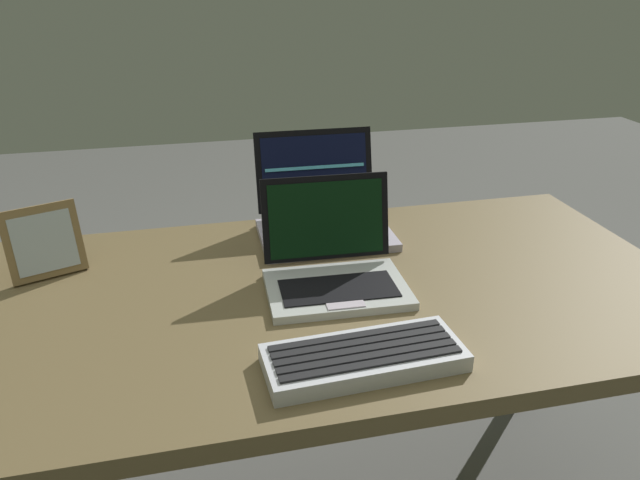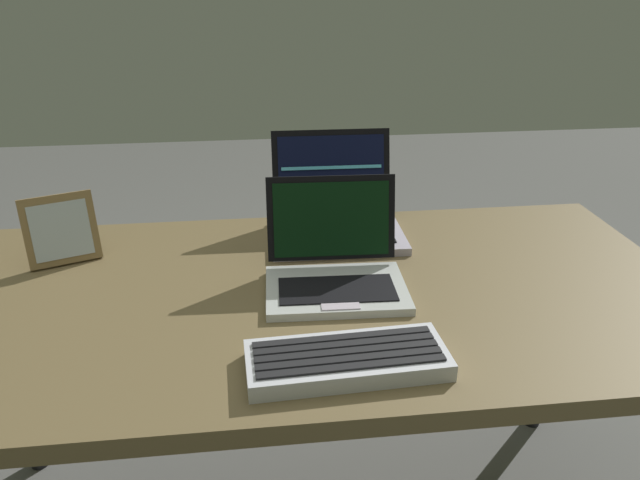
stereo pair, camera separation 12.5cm
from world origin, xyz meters
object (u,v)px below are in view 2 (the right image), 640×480
laptop_rear (335,216)px  photo_frame (61,230)px  external_keyboard (347,360)px  laptop_front (335,268)px

laptop_rear → photo_frame: laptop_rear is taller
external_keyboard → photo_frame: photo_frame is taller
laptop_rear → external_keyboard: size_ratio=0.95×
laptop_front → photo_frame: 0.64m
laptop_rear → laptop_front: bearing=-98.4°
laptop_rear → photo_frame: (-0.65, -0.09, 0.03)m
laptop_front → external_keyboard: size_ratio=0.86×
laptop_front → photo_frame: size_ratio=1.83×
laptop_front → external_keyboard: bearing=-93.8°
laptop_front → photo_frame: bearing=162.7°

